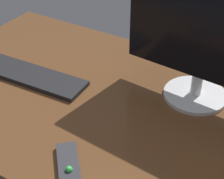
# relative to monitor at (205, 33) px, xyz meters

# --- Properties ---
(desk) EXTENTS (1.40, 0.84, 0.02)m
(desk) POSITION_rel_monitor_xyz_m (-0.26, -0.18, -0.25)
(desk) COLOR brown
(desk) RESTS_ON ground
(monitor) EXTENTS (0.52, 0.21, 0.45)m
(monitor) POSITION_rel_monitor_xyz_m (0.00, 0.00, 0.00)
(monitor) COLOR silver
(monitor) RESTS_ON desk
(keyboard) EXTENTS (0.46, 0.14, 0.02)m
(keyboard) POSITION_rel_monitor_xyz_m (-0.57, -0.20, -0.23)
(keyboard) COLOR black
(keyboard) RESTS_ON desk
(media_remote) EXTENTS (0.15, 0.16, 0.03)m
(media_remote) POSITION_rel_monitor_xyz_m (-0.18, -0.48, -0.23)
(media_remote) COLOR #2D2D33
(media_remote) RESTS_ON desk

